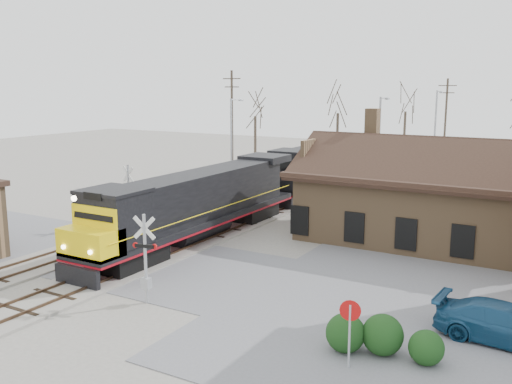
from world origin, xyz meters
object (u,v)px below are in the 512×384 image
locomotive_lead (193,205)px  locomotive_trailing (324,165)px  parked_car (506,324)px  depot (425,202)px

locomotive_lead → locomotive_trailing: size_ratio=1.00×
locomotive_lead → locomotive_trailing: (0.00, 19.95, -0.00)m
locomotive_lead → parked_car: bearing=-16.8°
locomotive_trailing → depot: bearing=-46.2°
locomotive_lead → locomotive_trailing: 19.95m
depot → locomotive_trailing: size_ratio=0.77×
depot → parked_car: size_ratio=3.00×
depot → locomotive_trailing: depot is taller
locomotive_trailing → parked_car: (18.17, -25.42, -1.56)m
locomotive_lead → parked_car: (18.17, -5.48, -1.56)m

